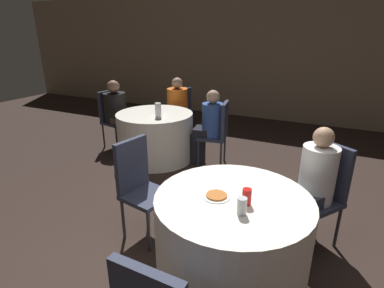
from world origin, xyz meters
The scene contains 17 objects.
ground_plane centered at (0.00, 0.00, 0.00)m, with size 16.00×16.00×0.00m, color #332621.
wall_back centered at (0.00, 5.17, 1.40)m, with size 16.00×0.06×2.80m.
table_near centered at (0.22, 0.12, 0.37)m, with size 1.19×1.19×0.74m.
table_far centered at (-1.67, 1.99, 0.37)m, with size 1.18×1.18×0.74m.
chair_near_northeast centered at (0.81, 0.94, 0.58)m, with size 0.56×0.56×0.97m.
chair_near_west centered at (-0.78, 0.30, 0.58)m, with size 0.47×0.47×0.97m.
chair_far_west centered at (-2.66, 2.17, 0.58)m, with size 0.47×0.46×0.97m.
chair_far_east centered at (-0.68, 2.18, 0.58)m, with size 0.47×0.47×0.97m.
chair_far_north centered at (-1.77, 3.00, 0.58)m, with size 0.44×0.44×0.97m.
person_black_shirt centered at (-2.51, 2.14, 0.61)m, with size 0.53×0.41×1.17m.
person_blue_shirt centered at (-0.85, 2.15, 0.57)m, with size 0.49×0.35×1.14m.
person_orange_shirt centered at (-1.75, 2.83, 0.61)m, with size 0.39×0.52×1.17m.
person_white_shirt centered at (0.71, 0.80, 0.58)m, with size 0.43×0.46×1.16m.
pizza_plate_near centered at (0.10, 0.07, 0.75)m, with size 0.21×0.21×0.02m.
soda_can_silver centered at (0.34, -0.07, 0.81)m, with size 0.07×0.07×0.12m.
soda_can_red centered at (0.33, 0.07, 0.81)m, with size 0.07×0.07×0.12m.
bottle_far centered at (-1.49, 1.82, 0.85)m, with size 0.09×0.09×0.21m.
Camera 1 is at (0.79, -1.78, 1.89)m, focal length 28.00 mm.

